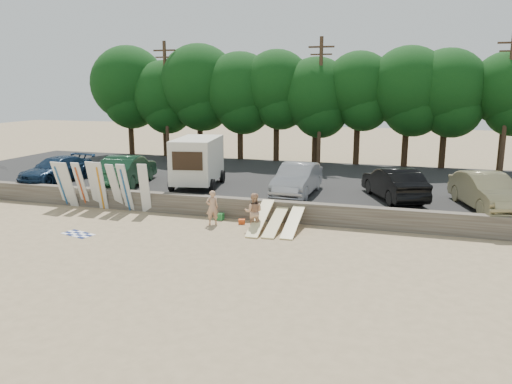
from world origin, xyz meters
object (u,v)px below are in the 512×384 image
at_px(box_trailer, 197,160).
at_px(cooler, 220,217).
at_px(beachgoer_b, 254,212).
at_px(car_3, 394,183).
at_px(beachgoer_a, 212,207).
at_px(car_2, 297,179).
at_px(car_0, 56,169).
at_px(car_4, 486,191).
at_px(car_1, 127,170).

xyz_separation_m(box_trailer, cooler, (2.87, -4.05, -2.10)).
bearing_deg(box_trailer, beachgoer_b, -56.42).
distance_m(car_3, beachgoer_a, 9.35).
height_order(box_trailer, car_2, box_trailer).
height_order(beachgoer_a, beachgoer_b, beachgoer_b).
bearing_deg(car_2, car_3, 5.41).
height_order(box_trailer, car_0, box_trailer).
xyz_separation_m(car_0, beachgoer_a, (11.66, -3.87, -0.62)).
xyz_separation_m(car_3, car_4, (4.20, -0.87, 0.03)).
relative_size(car_1, cooler, 13.99).
relative_size(car_0, car_4, 0.98).
height_order(beachgoer_b, cooler, beachgoer_b).
bearing_deg(car_0, car_1, 10.45).
bearing_deg(cooler, car_2, 52.36).
relative_size(car_1, beachgoer_b, 3.09).
bearing_deg(beachgoer_b, cooler, -42.07).
xyz_separation_m(car_2, beachgoer_a, (-3.06, -4.45, -0.71)).
bearing_deg(car_3, car_4, 144.01).
bearing_deg(car_4, cooler, 178.00).
xyz_separation_m(car_1, car_4, (19.20, -0.30, -0.03)).
bearing_deg(car_1, beachgoer_a, 138.62).
xyz_separation_m(beachgoer_a, cooler, (0.02, 0.86, -0.66)).
xyz_separation_m(car_4, beachgoer_a, (-12.20, -3.93, -0.73)).
distance_m(car_0, car_3, 19.68).
bearing_deg(car_4, car_1, 162.96).
bearing_deg(car_2, beachgoer_b, -99.14).
distance_m(box_trailer, car_1, 4.27).
bearing_deg(car_4, beachgoer_a, -178.29).
relative_size(box_trailer, beachgoer_a, 2.86).
bearing_deg(car_4, car_3, 152.22).
distance_m(car_0, cooler, 12.13).
bearing_deg(car_1, car_0, -5.83).
bearing_deg(car_0, car_2, 8.27).
xyz_separation_m(box_trailer, car_2, (5.91, -0.47, -0.74)).
height_order(car_2, cooler, car_2).
height_order(car_3, car_4, car_4).
bearing_deg(car_2, box_trailer, 176.91).
bearing_deg(beachgoer_b, box_trailer, -58.10).
height_order(car_1, cooler, car_1).
relative_size(car_0, beachgoer_a, 3.09).
relative_size(car_2, cooler, 13.13).
relative_size(car_2, beachgoer_a, 3.06).
distance_m(car_1, beachgoer_b, 10.29).
distance_m(box_trailer, car_0, 8.91).
bearing_deg(beachgoer_a, car_0, -52.93).
xyz_separation_m(car_2, cooler, (-3.03, -3.59, -1.36)).
xyz_separation_m(beachgoer_a, beachgoer_b, (2.15, -0.41, 0.05)).
bearing_deg(beachgoer_b, car_0, -28.54).
bearing_deg(box_trailer, car_2, -14.18).
relative_size(car_3, cooler, 13.06).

